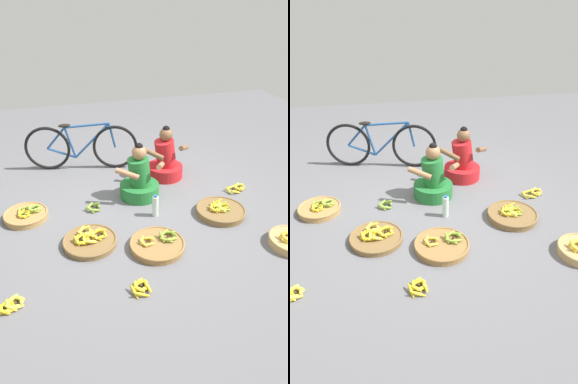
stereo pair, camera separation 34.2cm
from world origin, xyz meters
TOP-DOWN VIEW (x-y plane):
  - ground_plane at (0.00, 0.00)m, footprint 10.00×10.00m
  - vendor_woman_front at (0.09, 0.30)m, footprint 0.73×0.52m
  - vendor_woman_behind at (0.60, 0.74)m, footprint 0.75×0.53m
  - bicycle_leaning at (-0.52, 1.37)m, footprint 1.67×0.44m
  - banana_basket_back_left at (-0.72, -0.54)m, footprint 0.59×0.59m
  - banana_basket_mid_left at (0.92, -0.41)m, footprint 0.60×0.60m
  - banana_basket_back_center at (-1.38, 0.18)m, footprint 0.52×0.52m
  - banana_basket_front_right at (-0.03, -0.81)m, footprint 0.59×0.59m
  - loose_bananas_mid_right at (1.43, 0.07)m, footprint 0.31×0.23m
  - loose_bananas_near_vendor at (-0.37, -1.34)m, footprint 0.20×0.23m
  - loose_bananas_front_left at (-0.56, 0.14)m, footprint 0.21×0.22m
  - loose_bananas_back_right at (-1.51, -1.22)m, footprint 0.25×0.22m
  - water_bottle at (0.14, -0.21)m, footprint 0.08×0.08m

SIDE VIEW (x-z plane):
  - ground_plane at x=0.00m, z-range 0.00..0.00m
  - loose_bananas_near_vendor at x=-0.37m, z-range -0.02..0.07m
  - loose_bananas_back_right at x=-1.51m, z-range -0.01..0.07m
  - loose_bananas_mid_right at x=1.43m, z-range -0.01..0.08m
  - loose_bananas_front_left at x=-0.56m, z-range -0.01..0.08m
  - banana_basket_back_left at x=-0.72m, z-range -0.02..0.11m
  - banana_basket_front_right at x=-0.03m, z-range -0.03..0.12m
  - banana_basket_mid_left at x=0.92m, z-range -0.03..0.13m
  - banana_basket_back_center at x=-1.38m, z-range -0.02..0.13m
  - water_bottle at x=0.14m, z-range -0.01..0.28m
  - vendor_woman_front at x=0.09m, z-range -0.14..0.62m
  - vendor_woman_behind at x=0.60m, z-range -0.14..0.64m
  - bicycle_leaning at x=-0.52m, z-range -0.01..0.73m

